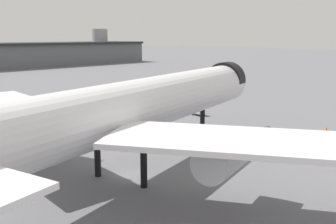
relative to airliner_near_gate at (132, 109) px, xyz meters
name	(u,v)px	position (x,y,z in m)	size (l,w,h in m)	color
ground	(131,175)	(-0.13, 0.22, -8.21)	(900.00, 900.00, 0.00)	slate
airliner_near_gate	(132,109)	(0.00, 0.00, 0.00)	(65.24, 58.38, 18.64)	white
service_truck_front	(98,106)	(18.49, 34.55, -6.62)	(5.39, 5.62, 3.00)	black
baggage_cart_trailing	(199,111)	(32.65, 17.94, -7.24)	(1.96, 2.41, 1.82)	black
traffic_cone_wingtip	(326,129)	(38.61, -6.99, -7.82)	(0.63, 0.63, 0.79)	#F2600C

